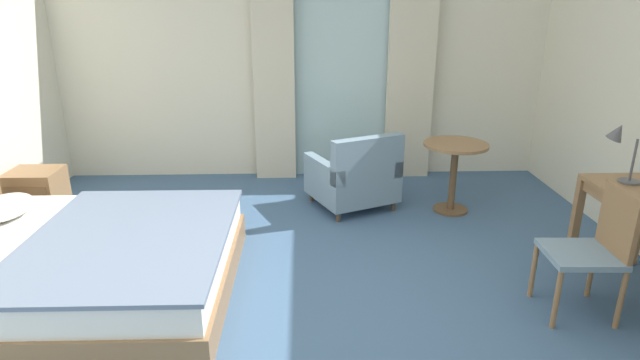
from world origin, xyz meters
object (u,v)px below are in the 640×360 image
(round_cafe_table, at_px, (454,162))
(nightstand, at_px, (38,197))
(bed, at_px, (74,263))
(armchair_by_window, at_px, (355,178))
(desk_lamp, at_px, (620,142))
(desk_chair, at_px, (594,246))

(round_cafe_table, bearing_deg, nightstand, -177.99)
(bed, xyz_separation_m, armchair_by_window, (2.17, 1.57, 0.08))
(round_cafe_table, bearing_deg, armchair_by_window, 172.91)
(nightstand, height_order, armchair_by_window, armchair_by_window)
(armchair_by_window, xyz_separation_m, round_cafe_table, (0.97, -0.12, 0.20))
(bed, xyz_separation_m, round_cafe_table, (3.14, 1.45, 0.27))
(nightstand, distance_m, desk_lamp, 5.01)
(bed, xyz_separation_m, desk_lamp, (3.94, 0.16, 0.81))
(desk_chair, bearing_deg, armchair_by_window, 125.70)
(round_cafe_table, bearing_deg, desk_chair, -77.01)
(nightstand, xyz_separation_m, desk_lamp, (4.81, -1.14, 0.80))
(bed, relative_size, round_cafe_table, 3.06)
(bed, bearing_deg, desk_chair, -5.86)
(armchair_by_window, bearing_deg, nightstand, -175.08)
(bed, height_order, desk_chair, bed)
(desk_lamp, distance_m, round_cafe_table, 1.61)
(nightstand, relative_size, desk_lamp, 1.17)
(nightstand, relative_size, armchair_by_window, 0.53)
(desk_chair, height_order, desk_lamp, desk_lamp)
(desk_chair, relative_size, round_cafe_table, 1.26)
(nightstand, bearing_deg, bed, -56.36)
(nightstand, distance_m, armchair_by_window, 3.05)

